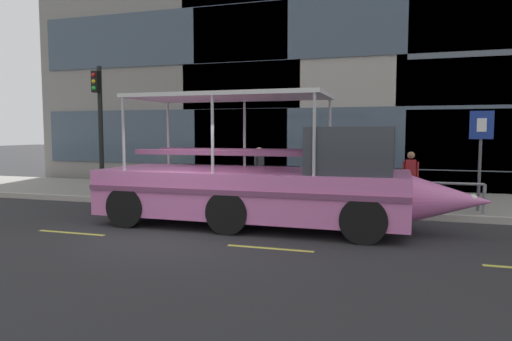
# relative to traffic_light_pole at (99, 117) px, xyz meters

# --- Properties ---
(ground_plane) EXTENTS (120.00, 120.00, 0.00)m
(ground_plane) POSITION_rel_traffic_light_pole_xyz_m (5.04, -3.75, -2.84)
(ground_plane) COLOR #2B2B2D
(sidewalk) EXTENTS (32.00, 4.80, 0.18)m
(sidewalk) POSITION_rel_traffic_light_pole_xyz_m (5.04, 1.85, -2.75)
(sidewalk) COLOR gray
(sidewalk) RESTS_ON ground_plane
(curb_edge) EXTENTS (32.00, 0.18, 0.18)m
(curb_edge) POSITION_rel_traffic_light_pole_xyz_m (5.04, -0.64, -2.75)
(curb_edge) COLOR #B2ADA3
(curb_edge) RESTS_ON ground_plane
(lane_centreline) EXTENTS (25.80, 0.12, 0.01)m
(lane_centreline) POSITION_rel_traffic_light_pole_xyz_m (5.04, -4.79, -2.84)
(lane_centreline) COLOR #DBD64C
(lane_centreline) RESTS_ON ground_plane
(curb_guardrail) EXTENTS (11.37, 0.09, 0.82)m
(curb_guardrail) POSITION_rel_traffic_light_pole_xyz_m (6.42, -0.30, -2.11)
(curb_guardrail) COLOR gray
(curb_guardrail) RESTS_ON sidewalk
(traffic_light_pole) EXTENTS (0.24, 0.46, 4.41)m
(traffic_light_pole) POSITION_rel_traffic_light_pole_xyz_m (0.00, 0.00, 0.00)
(traffic_light_pole) COLOR black
(traffic_light_pole) RESTS_ON sidewalk
(parking_sign) EXTENTS (0.60, 0.12, 2.73)m
(parking_sign) POSITION_rel_traffic_light_pole_xyz_m (11.99, 0.16, -0.81)
(parking_sign) COLOR #4C4F54
(parking_sign) RESTS_ON sidewalk
(duck_tour_boat) EXTENTS (9.50, 2.67, 3.28)m
(duck_tour_boat) POSITION_rel_traffic_light_pole_xyz_m (6.90, -2.65, -1.77)
(duck_tour_boat) COLOR pink
(duck_tour_boat) RESTS_ON ground_plane
(pedestrian_near_bow) EXTENTS (0.46, 0.22, 1.58)m
(pedestrian_near_bow) POSITION_rel_traffic_light_pole_xyz_m (10.22, 0.80, -1.71)
(pedestrian_near_bow) COLOR #47423D
(pedestrian_near_bow) RESTS_ON sidewalk
(pedestrian_mid_left) EXTENTS (0.22, 0.47, 1.64)m
(pedestrian_mid_left) POSITION_rel_traffic_light_pole_xyz_m (7.25, 0.71, -1.67)
(pedestrian_mid_left) COLOR #47423D
(pedestrian_mid_left) RESTS_ON sidewalk
(pedestrian_mid_right) EXTENTS (0.28, 0.45, 1.66)m
(pedestrian_mid_right) POSITION_rel_traffic_light_pole_xyz_m (5.44, 1.04, -1.66)
(pedestrian_mid_right) COLOR black
(pedestrian_mid_right) RESTS_ON sidewalk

